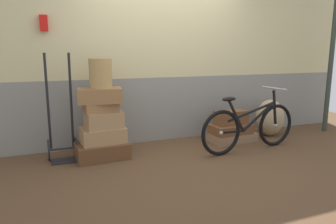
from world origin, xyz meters
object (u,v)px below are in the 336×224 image
object	(u,v)px
wicker_basket	(101,73)
suitcase_7	(231,118)
suitcase_1	(103,135)
luggage_trolley	(62,134)
suitcase_2	(104,119)
suitcase_3	(100,107)
suitcase_4	(100,95)
bicycle	(249,127)
burlap_sack	(270,118)
suitcase_5	(232,137)
suitcase_0	(102,150)
suitcase_6	(231,129)

from	to	relation	value
wicker_basket	suitcase_7	bearing A→B (deg)	0.58
suitcase_1	luggage_trolley	world-z (taller)	luggage_trolley
suitcase_7	luggage_trolley	world-z (taller)	luggage_trolley
suitcase_2	suitcase_3	size ratio (longest dim) A/B	1.10
suitcase_4	luggage_trolley	xyz separation A→B (m)	(-0.49, 0.11, -0.50)
suitcase_7	bicycle	xyz separation A→B (m)	(-0.01, -0.49, -0.04)
suitcase_4	burlap_sack	xyz separation A→B (m)	(2.81, 0.10, -0.53)
suitcase_7	wicker_basket	world-z (taller)	wicker_basket
suitcase_3	burlap_sack	xyz separation A→B (m)	(2.80, 0.09, -0.38)
suitcase_3	suitcase_5	distance (m)	2.12
suitcase_1	suitcase_5	world-z (taller)	suitcase_1
suitcase_1	wicker_basket	distance (m)	0.81
suitcase_1	bicycle	world-z (taller)	bicycle
wicker_basket	suitcase_0	bearing A→B (deg)	-133.01
suitcase_0	suitcase_3	xyz separation A→B (m)	(0.01, 0.02, 0.58)
suitcase_0	bicycle	size ratio (longest dim) A/B	0.42
suitcase_5	suitcase_6	size ratio (longest dim) A/B	1.14
suitcase_5	wicker_basket	distance (m)	2.27
wicker_basket	burlap_sack	size ratio (longest dim) A/B	0.62
suitcase_7	bicycle	size ratio (longest dim) A/B	0.31
suitcase_1	suitcase_6	distance (m)	1.98
suitcase_5	luggage_trolley	world-z (taller)	luggage_trolley
suitcase_1	suitcase_5	size ratio (longest dim) A/B	0.78
suitcase_1	suitcase_4	xyz separation A→B (m)	(-0.02, -0.01, 0.53)
suitcase_1	luggage_trolley	xyz separation A→B (m)	(-0.51, 0.10, 0.03)
suitcase_3	luggage_trolley	distance (m)	0.61
bicycle	suitcase_7	bearing A→B (deg)	89.27
suitcase_4	burlap_sack	bearing A→B (deg)	8.18
suitcase_2	suitcase_6	xyz separation A→B (m)	(1.96, 0.01, -0.31)
suitcase_2	suitcase_4	bearing A→B (deg)	173.47
suitcase_2	bicycle	xyz separation A→B (m)	(1.96, -0.46, -0.17)
burlap_sack	bicycle	bearing A→B (deg)	-145.51
luggage_trolley	suitcase_5	bearing A→B (deg)	-2.20
suitcase_1	suitcase_6	size ratio (longest dim) A/B	0.89
suitcase_0	burlap_sack	bearing A→B (deg)	-0.82
wicker_basket	burlap_sack	distance (m)	2.90
suitcase_7	wicker_basket	bearing A→B (deg)	176.97
suitcase_2	suitcase_5	bearing A→B (deg)	-4.96
luggage_trolley	suitcase_7	bearing A→B (deg)	-1.75
suitcase_1	suitcase_3	distance (m)	0.38
suitcase_6	suitcase_7	world-z (taller)	suitcase_7
suitcase_0	suitcase_7	bearing A→B (deg)	-1.78
suitcase_6	burlap_sack	bearing A→B (deg)	2.10
wicker_basket	luggage_trolley	xyz separation A→B (m)	(-0.51, 0.10, -0.78)
suitcase_6	burlap_sack	size ratio (longest dim) A/B	1.05
suitcase_3	suitcase_5	size ratio (longest dim) A/B	0.58
suitcase_3	bicycle	xyz separation A→B (m)	(2.00, -0.46, -0.34)
suitcase_1	burlap_sack	xyz separation A→B (m)	(2.78, 0.09, -0.00)
suitcase_0	luggage_trolley	xyz separation A→B (m)	(-0.49, 0.12, 0.24)
suitcase_6	wicker_basket	xyz separation A→B (m)	(-1.97, 0.00, 0.91)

